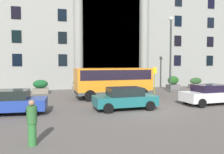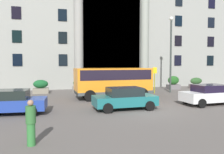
{
  "view_description": "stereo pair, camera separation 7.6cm",
  "coord_description": "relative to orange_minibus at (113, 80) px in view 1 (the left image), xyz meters",
  "views": [
    {
      "loc": [
        -5.8,
        -13.38,
        3.0
      ],
      "look_at": [
        -1.03,
        5.3,
        1.82
      ],
      "focal_mm": 36.53,
      "sensor_mm": 36.0,
      "label": 1
    },
    {
      "loc": [
        -5.73,
        -13.4,
        3.0
      ],
      "look_at": [
        -1.03,
        5.3,
        1.82
      ],
      "focal_mm": 36.53,
      "sensor_mm": 36.0,
      "label": 2
    }
  ],
  "objects": [
    {
      "name": "lamppost_plaza_centre",
      "position": [
        6.63,
        2.17,
        2.92
      ],
      "size": [
        0.4,
        0.4,
        7.69
      ],
      "color": "#343C39",
      "rests_on": "ground_plane"
    },
    {
      "name": "hedge_planter_west",
      "position": [
        -2.06,
        4.79,
        -0.9
      ],
      "size": [
        2.04,
        0.75,
        1.34
      ],
      "color": "gray",
      "rests_on": "ground_plane"
    },
    {
      "name": "parked_sedan_second",
      "position": [
        6.04,
        -4.76,
        -0.81
      ],
      "size": [
        4.28,
        2.19,
        1.45
      ],
      "rotation": [
        0.0,
        0.0,
        0.07
      ],
      "color": "white",
      "rests_on": "ground_plane"
    },
    {
      "name": "orange_minibus",
      "position": [
        0.0,
        0.0,
        0.0
      ],
      "size": [
        6.51,
        3.01,
        2.57
      ],
      "rotation": [
        0.0,
        0.0,
        0.04
      ],
      "color": "orange",
      "rests_on": "ground_plane"
    },
    {
      "name": "motorcycle_near_kerb",
      "position": [
        0.21,
        -2.5,
        -1.09
      ],
      "size": [
        2.04,
        0.55,
        0.89
      ],
      "rotation": [
        0.0,
        0.0,
        0.02
      ],
      "color": "black",
      "rests_on": "ground_plane"
    },
    {
      "name": "office_building_facade",
      "position": [
        0.9,
        11.96,
        6.05
      ],
      "size": [
        36.12,
        9.77,
        15.21
      ],
      "color": "gray",
      "rests_on": "ground_plane"
    },
    {
      "name": "hedge_planter_entrance_left",
      "position": [
        11.51,
        4.9,
        -0.93
      ],
      "size": [
        1.59,
        0.71,
        1.28
      ],
      "color": "slate",
      "rests_on": "ground_plane"
    },
    {
      "name": "hedge_planter_far_east",
      "position": [
        8.41,
        4.7,
        -0.81
      ],
      "size": [
        1.4,
        0.87,
        1.53
      ],
      "color": "#655F61",
      "rests_on": "ground_plane"
    },
    {
      "name": "ground_plane",
      "position": [
        0.9,
        -5.5,
        -1.61
      ],
      "size": [
        80.0,
        64.0,
        0.12
      ],
      "primitive_type": "cube",
      "color": "#5B5451"
    },
    {
      "name": "pedestrian_man_red_shirt",
      "position": [
        -5.7,
        -10.31,
        -0.7
      ],
      "size": [
        0.36,
        0.36,
        1.68
      ],
      "rotation": [
        0.0,
        0.0,
        1.08
      ],
      "color": "#2F7435",
      "rests_on": "ground_plane"
    },
    {
      "name": "parked_estate_mid",
      "position": [
        -7.6,
        -4.59,
        -0.81
      ],
      "size": [
        4.56,
        2.26,
        1.43
      ],
      "rotation": [
        0.0,
        0.0,
        -0.06
      ],
      "color": "#213B95",
      "rests_on": "ground_plane"
    },
    {
      "name": "hedge_planter_east",
      "position": [
        2.14,
        4.72,
        -0.74
      ],
      "size": [
        1.4,
        0.93,
        1.68
      ],
      "color": "#686A58",
      "rests_on": "ground_plane"
    },
    {
      "name": "bus_stop_sign",
      "position": [
        4.71,
        1.81,
        0.05
      ],
      "size": [
        0.44,
        0.08,
        2.59
      ],
      "color": "#939812",
      "rests_on": "ground_plane"
    },
    {
      "name": "parked_compact_extra",
      "position": [
        -0.46,
        -4.89,
        -0.82
      ],
      "size": [
        4.11,
        2.12,
        1.43
      ],
      "rotation": [
        0.0,
        0.0,
        0.04
      ],
      "color": "#1C6668",
      "rests_on": "ground_plane"
    },
    {
      "name": "hedge_planter_far_west",
      "position": [
        -6.22,
        4.65,
        -0.9
      ],
      "size": [
        1.5,
        0.97,
        1.34
      ],
      "color": "gray",
      "rests_on": "ground_plane"
    }
  ]
}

